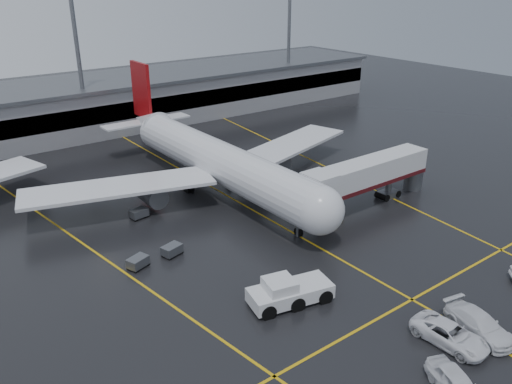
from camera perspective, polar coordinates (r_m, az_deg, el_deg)
ground at (r=61.42m, az=0.36°, el=-2.42°), size 220.00×220.00×0.00m
apron_line_centre at (r=61.42m, az=0.36°, el=-2.41°), size 0.25×90.00×0.02m
apron_line_stop at (r=48.16m, az=16.81°, el=-11.29°), size 60.00×0.25×0.02m
apron_line_left at (r=61.65m, az=-20.55°, el=-3.89°), size 9.99×69.35×0.02m
apron_line_right at (r=79.33m, az=6.31°, el=3.45°), size 7.57×69.64×0.02m
terminal at (r=100.40m, az=-16.74°, el=9.35°), size 122.00×19.00×8.60m
light_mast_mid at (r=91.48m, az=-19.06°, el=14.33°), size 3.00×1.20×25.45m
light_mast_right at (r=113.95m, az=3.65°, el=16.96°), size 3.00×1.20×25.45m
main_airliner at (r=67.21m, az=-4.67°, el=3.67°), size 48.80×45.60×14.10m
jet_bridge at (r=63.50m, az=12.26°, el=1.77°), size 19.90×3.40×6.05m
pushback_tractor at (r=45.35m, az=3.56°, el=-10.99°), size 7.75×4.56×2.60m
belt_loader at (r=60.95m, az=8.10°, el=-2.31°), size 3.46×1.64×2.19m
service_van_a at (r=43.67m, az=20.58°, el=-14.50°), size 3.01×6.08×1.66m
service_van_b at (r=45.54m, az=23.40°, el=-13.21°), size 3.61×6.39×1.75m
service_van_d at (r=39.46m, az=21.22°, el=-19.13°), size 3.78×5.53×1.75m
baggage_cart_a at (r=53.13m, az=-9.26°, el=-6.30°), size 2.27×1.78×1.12m
baggage_cart_b at (r=51.66m, az=-12.90°, el=-7.53°), size 2.32×1.90×1.12m
baggage_cart_c at (r=61.68m, az=-12.78°, el=-2.27°), size 2.16×1.56×1.12m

